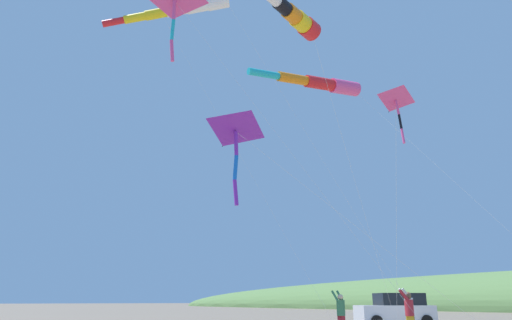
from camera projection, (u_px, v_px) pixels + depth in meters
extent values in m
cube|color=silver|center=(394.00, 313.00, 26.44)|extent=(4.65, 3.73, 0.84)
cube|color=black|center=(399.00, 299.00, 26.71)|extent=(3.05, 2.69, 0.68)
cylinder|color=black|center=(365.00, 320.00, 27.01)|extent=(0.68, 0.52, 0.66)
cylinder|color=black|center=(412.00, 320.00, 27.38)|extent=(0.68, 0.52, 0.66)
cylinder|color=silver|center=(409.00, 306.00, 21.39)|extent=(0.53, 0.53, 0.70)
sphere|color=brown|center=(408.00, 295.00, 21.54)|extent=(0.27, 0.27, 0.27)
cylinder|color=silver|center=(406.00, 294.00, 21.36)|extent=(0.42, 0.30, 0.53)
cylinder|color=silver|center=(403.00, 294.00, 21.69)|extent=(0.42, 0.30, 0.53)
cylinder|color=#3D7F51|center=(341.00, 308.00, 20.03)|extent=(0.37, 0.37, 0.65)
sphere|color=beige|center=(340.00, 297.00, 20.16)|extent=(0.25, 0.25, 0.25)
cylinder|color=#3D7F51|center=(335.00, 296.00, 20.20)|extent=(0.10, 0.40, 0.50)
cylinder|color=#3D7F51|center=(340.00, 296.00, 20.39)|extent=(0.10, 0.40, 0.50)
cylinder|color=#B72833|center=(409.00, 308.00, 19.37)|extent=(0.52, 0.52, 0.66)
sphere|color=brown|center=(408.00, 297.00, 19.50)|extent=(0.25, 0.25, 0.25)
cylinder|color=#B72833|center=(405.00, 295.00, 19.38)|extent=(0.35, 0.36, 0.50)
cylinder|color=#B72833|center=(403.00, 296.00, 19.70)|extent=(0.35, 0.36, 0.50)
cylinder|color=white|center=(218.00, 2.00, 27.77)|extent=(1.68, 1.51, 1.17)
cylinder|color=white|center=(197.00, 6.00, 27.59)|extent=(1.61, 1.42, 1.08)
cylinder|color=white|center=(177.00, 10.00, 27.41)|extent=(1.53, 1.32, 0.99)
cylinder|color=yellow|center=(156.00, 14.00, 27.22)|extent=(1.46, 1.23, 0.90)
cylinder|color=yellow|center=(135.00, 18.00, 27.04)|extent=(1.39, 1.13, 0.80)
cylinder|color=red|center=(113.00, 22.00, 26.85)|extent=(1.31, 1.04, 0.71)
cylinder|color=white|center=(322.00, 159.00, 26.83)|extent=(11.16, 3.78, 18.68)
cylinder|color=white|center=(234.00, 143.00, 27.88)|extent=(10.12, 5.93, 21.15)
pyramid|color=purple|center=(235.00, 127.00, 17.08)|extent=(2.16, 1.47, 0.90)
cylinder|color=black|center=(236.00, 129.00, 17.00)|extent=(0.19, 1.57, 0.98)
cylinder|color=purple|center=(236.00, 144.00, 16.84)|extent=(0.23, 0.22, 0.92)
cylinder|color=blue|center=(236.00, 168.00, 16.57)|extent=(0.24, 0.22, 0.93)
cylinder|color=purple|center=(236.00, 192.00, 16.30)|extent=(0.27, 0.23, 0.93)
cylinder|color=white|center=(372.00, 239.00, 17.81)|extent=(10.82, 3.16, 7.42)
cylinder|color=#EF4C93|center=(344.00, 87.00, 26.19)|extent=(1.96, 1.04, 1.00)
cylinder|color=red|center=(319.00, 83.00, 25.28)|extent=(1.93, 0.89, 0.85)
cylinder|color=orange|center=(293.00, 79.00, 24.36)|extent=(1.90, 0.74, 0.70)
cylinder|color=#1EB7C6|center=(264.00, 74.00, 23.45)|extent=(1.86, 0.59, 0.55)
cylinder|color=white|center=(464.00, 190.00, 22.02)|extent=(3.30, 9.48, 12.97)
cylinder|color=#EF4C93|center=(174.00, 10.00, 20.07)|extent=(0.17, 0.19, 0.98)
cylinder|color=#1EB7C6|center=(173.00, 30.00, 19.81)|extent=(0.17, 0.24, 0.99)
cylinder|color=#EF4C93|center=(172.00, 51.00, 19.57)|extent=(0.27, 0.19, 0.99)
cylinder|color=white|center=(293.00, 155.00, 18.55)|extent=(8.63, 5.52, 14.09)
cylinder|color=red|center=(309.00, 29.00, 18.66)|extent=(0.81, 0.91, 0.79)
cylinder|color=yellow|center=(301.00, 22.00, 18.19)|extent=(0.79, 0.83, 0.70)
cylinder|color=orange|center=(292.00, 14.00, 17.73)|extent=(0.77, 0.75, 0.62)
cylinder|color=black|center=(282.00, 6.00, 17.26)|extent=(0.74, 0.66, 0.53)
cylinder|color=white|center=(362.00, 205.00, 22.55)|extent=(11.48, 5.65, 11.80)
pyramid|color=#EF4C93|center=(395.00, 98.00, 16.70)|extent=(1.37, 1.00, 0.60)
cylinder|color=black|center=(396.00, 99.00, 16.65)|extent=(0.24, 0.87, 0.69)
cylinder|color=#EF4C93|center=(397.00, 108.00, 16.54)|extent=(0.15, 0.17, 0.56)
cylinder|color=black|center=(400.00, 122.00, 16.36)|extent=(0.14, 0.15, 0.56)
cylinder|color=#EF4C93|center=(403.00, 136.00, 16.16)|extent=(0.11, 0.15, 0.56)
cylinder|color=white|center=(396.00, 225.00, 17.46)|extent=(3.05, 3.11, 8.36)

